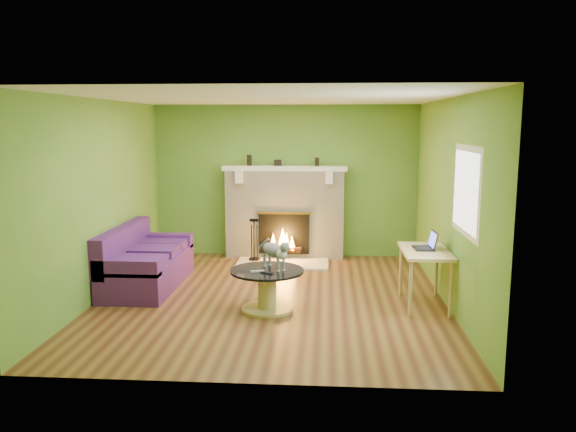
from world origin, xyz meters
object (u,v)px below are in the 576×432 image
desk (425,257)px  cat (274,253)px  sofa (144,263)px  coffee_table (267,287)px

desk → cat: bearing=-172.6°
sofa → coffee_table: sofa is taller
coffee_table → cat: 0.42m
desk → cat: 1.89m
coffee_table → cat: (0.08, 0.05, 0.41)m
sofa → desk: 3.87m
coffee_table → desk: desk is taller
coffee_table → sofa: bearing=153.3°
coffee_table → cat: size_ratio=1.46×
coffee_table → cat: bearing=32.0°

